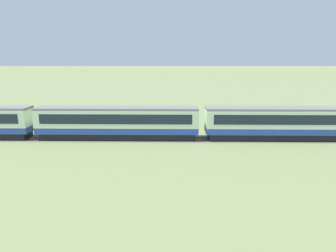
{
  "coord_description": "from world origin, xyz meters",
  "views": [
    {
      "loc": [
        -22.55,
        -37.79,
        10.68
      ],
      "look_at": [
        -23.2,
        -0.32,
        1.92
      ],
      "focal_mm": 32.0,
      "sensor_mm": 36.0,
      "label": 1
    }
  ],
  "objects": [
    {
      "name": "passenger_train",
      "position": [
        -29.56,
        0.4,
        2.35
      ],
      "size": [
        109.58,
        3.01,
        4.24
      ],
      "color": "#234293",
      "rests_on": "ground_plane"
    },
    {
      "name": "railway_track",
      "position": [
        -21.57,
        0.4,
        0.01
      ],
      "size": [
        155.98,
        3.6,
        0.04
      ],
      "color": "#665B51",
      "rests_on": "ground_plane"
    }
  ]
}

